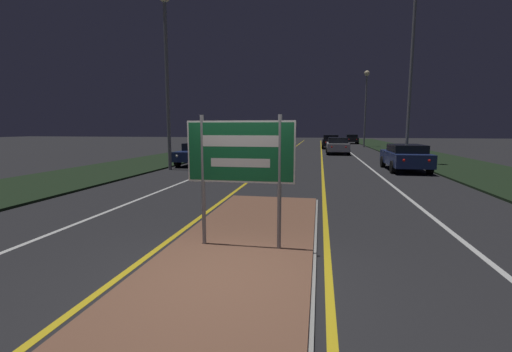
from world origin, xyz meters
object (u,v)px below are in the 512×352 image
at_px(streetlight_right_near, 413,42).
at_px(car_receding_1, 337,145).
at_px(streetlight_right_far, 366,94).
at_px(car_receding_3, 351,139).
at_px(car_receding_2, 330,141).
at_px(highway_sign, 240,157).
at_px(streetlight_left_near, 166,46).
at_px(car_receding_0, 405,157).
at_px(car_approaching_0, 200,153).

distance_m(streetlight_right_near, car_receding_1, 11.49).
xyz_separation_m(streetlight_right_far, car_receding_3, (-0.62, 9.65, -5.54)).
distance_m(car_receding_1, car_receding_2, 8.46).
xyz_separation_m(highway_sign, streetlight_left_near, (-6.57, 11.40, 4.70)).
bearing_deg(streetlight_right_far, streetlight_left_near, -117.36).
distance_m(car_receding_2, car_receding_3, 13.38).
xyz_separation_m(car_receding_1, car_receding_3, (3.03, 21.40, -0.04)).
bearing_deg(streetlight_right_near, streetlight_right_far, 89.96).
relative_size(highway_sign, streetlight_right_far, 0.26).
bearing_deg(car_receding_0, car_receding_1, 104.03).
height_order(car_receding_0, car_receding_2, car_receding_2).
distance_m(streetlight_left_near, streetlight_right_far, 28.56).
relative_size(streetlight_left_near, streetlight_right_near, 0.82).
bearing_deg(car_receding_2, highway_sign, -94.35).
distance_m(car_receding_0, car_receding_3, 33.10).
relative_size(streetlight_left_near, car_receding_1, 1.94).
distance_m(streetlight_right_far, car_approaching_0, 26.38).
bearing_deg(highway_sign, streetlight_right_near, 68.05).
relative_size(streetlight_right_far, car_receding_3, 1.98).
bearing_deg(streetlight_left_near, highway_sign, -60.04).
xyz_separation_m(car_receding_2, car_receding_3, (3.39, 12.95, -0.07)).
bearing_deg(car_approaching_0, streetlight_right_near, 9.48).
xyz_separation_m(streetlight_left_near, car_receding_0, (12.39, 1.91, -5.67)).
relative_size(streetlight_left_near, car_approaching_0, 2.16).
height_order(streetlight_left_near, car_receding_1, streetlight_left_near).
height_order(streetlight_left_near, streetlight_right_near, streetlight_right_near).
height_order(streetlight_right_far, car_receding_0, streetlight_right_far).
xyz_separation_m(streetlight_right_near, car_receding_3, (-0.61, 30.17, -6.50)).
relative_size(highway_sign, car_receding_3, 0.52).
bearing_deg(car_receding_3, highway_sign, -97.29).
relative_size(streetlight_right_near, car_approaching_0, 2.64).
bearing_deg(streetlight_left_near, streetlight_right_far, 62.64).
xyz_separation_m(streetlight_left_near, streetlight_right_far, (13.12, 25.36, -0.16)).
bearing_deg(car_receding_3, car_approaching_0, -110.11).
xyz_separation_m(streetlight_right_near, streetlight_right_far, (0.02, 20.53, -0.96)).
bearing_deg(car_receding_2, car_receding_1, -87.59).
xyz_separation_m(streetlight_right_near, car_receding_0, (-0.72, -2.93, -6.47)).
height_order(car_receding_3, car_approaching_0, car_receding_3).
xyz_separation_m(car_receding_0, car_receding_2, (-3.28, 20.16, 0.04)).
distance_m(streetlight_left_near, car_receding_2, 24.53).
bearing_deg(car_receding_1, streetlight_right_near, -67.46).
relative_size(streetlight_right_far, car_approaching_0, 2.09).
relative_size(car_receding_2, car_approaching_0, 1.10).
distance_m(car_receding_3, car_approaching_0, 34.34).
bearing_deg(highway_sign, car_approaching_0, 112.53).
bearing_deg(streetlight_left_near, car_receding_0, 8.76).
distance_m(highway_sign, car_receding_0, 14.55).
distance_m(streetlight_right_far, car_receding_2, 7.54).
bearing_deg(car_receding_0, car_receding_2, 99.24).
bearing_deg(streetlight_right_near, car_receding_3, 91.15).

